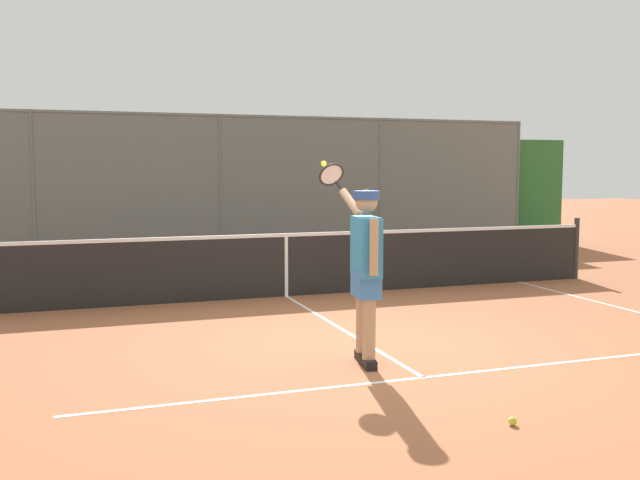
# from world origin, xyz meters

# --- Properties ---
(ground_plane) EXTENTS (60.00, 60.00, 0.00)m
(ground_plane) POSITION_xyz_m (0.00, 0.00, 0.00)
(ground_plane) COLOR #A8603D
(court_line_markings) EXTENTS (8.34, 8.18, 0.01)m
(court_line_markings) POSITION_xyz_m (0.00, 1.36, 0.00)
(court_line_markings) COLOR white
(court_line_markings) RESTS_ON ground
(fence_backdrop) EXTENTS (17.99, 1.37, 3.09)m
(fence_backdrop) POSITION_xyz_m (0.00, -9.10, 1.32)
(fence_backdrop) COLOR slate
(fence_backdrop) RESTS_ON ground
(tennis_net) EXTENTS (10.72, 0.09, 1.07)m
(tennis_net) POSITION_xyz_m (0.00, -3.51, 0.49)
(tennis_net) COLOR #2D2D2D
(tennis_net) RESTS_ON ground
(tennis_player) EXTENTS (0.34, 1.45, 2.02)m
(tennis_player) POSITION_xyz_m (0.33, 0.34, 1.02)
(tennis_player) COLOR black
(tennis_player) RESTS_ON ground
(tennis_ball_mid_court) EXTENTS (0.07, 0.07, 0.07)m
(tennis_ball_mid_court) POSITION_xyz_m (-0.82, -2.64, 0.03)
(tennis_ball_mid_court) COLOR #CCDB33
(tennis_ball_mid_court) RESTS_ON ground
(tennis_ball_near_net) EXTENTS (0.07, 0.07, 0.07)m
(tennis_ball_near_net) POSITION_xyz_m (-0.07, 2.31, 0.03)
(tennis_ball_near_net) COLOR #C1D138
(tennis_ball_near_net) RESTS_ON ground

